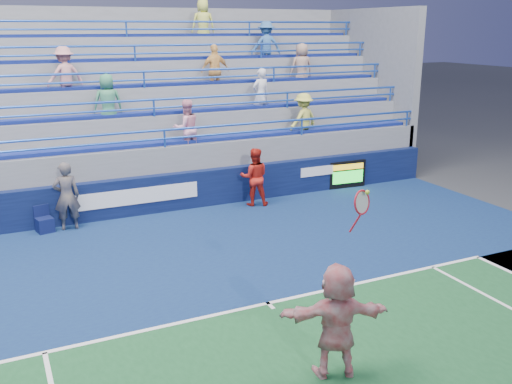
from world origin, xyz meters
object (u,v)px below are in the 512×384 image
tennis_player (336,321)px  ball_girl (254,177)px  line_judge (67,196)px  serve_speed_board (347,174)px  judge_chair (45,224)px

tennis_player → ball_girl: 8.81m
tennis_player → line_judge: bearing=108.1°
tennis_player → ball_girl: size_ratio=1.68×
tennis_player → ball_girl: tennis_player is taller
serve_speed_board → judge_chair: (-9.56, -0.26, -0.24)m
judge_chair → tennis_player: tennis_player is taller
judge_chair → ball_girl: 6.00m
judge_chair → line_judge: size_ratio=0.39×
ball_girl → judge_chair: bearing=18.8°
ball_girl → serve_speed_board: bearing=-152.7°
judge_chair → line_judge: 0.92m
judge_chair → ball_girl: bearing=-1.7°
serve_speed_board → tennis_player: tennis_player is taller
serve_speed_board → ball_girl: (-3.60, -0.43, 0.41)m
line_judge → ball_girl: (5.36, -0.13, -0.05)m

